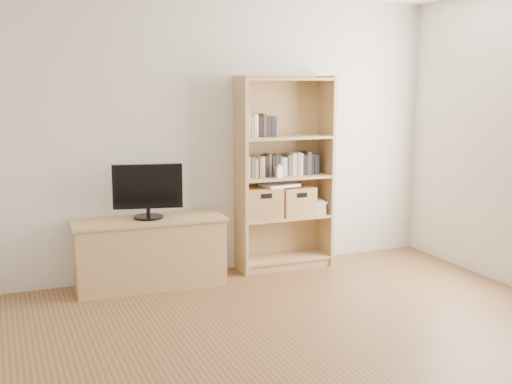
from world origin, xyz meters
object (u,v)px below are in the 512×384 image
laptop (279,185)px  bookshelf (285,173)px  basket_left (261,202)px  baby_monitor (279,172)px  basket_right (295,201)px  tv_stand (150,253)px  television (148,191)px

laptop → bookshelf: bearing=6.5°
bookshelf → basket_left: bearing=-178.8°
bookshelf → laptop: 0.13m
baby_monitor → basket_right: baby_monitor is taller
tv_stand → baby_monitor: (1.26, -0.03, 0.67)m
tv_stand → bookshelf: bearing=5.7°
basket_right → laptop: size_ratio=0.98×
bookshelf → baby_monitor: bearing=-135.0°
baby_monitor → laptop: baby_monitor is taller
basket_right → laptop: 0.25m
tv_stand → basket_right: 1.52m
tv_stand → basket_left: bearing=6.3°
tv_stand → television: bearing=0.0°
basket_left → laptop: bearing=-3.3°
baby_monitor → basket_right: (0.22, 0.10, -0.31)m
television → basket_right: bearing=15.3°
bookshelf → basket_left: size_ratio=5.20×
laptop → baby_monitor: bearing=-125.5°
bookshelf → television: (-1.36, -0.08, -0.07)m
basket_left → basket_right: basket_left is taller
bookshelf → baby_monitor: 0.15m
basket_left → television: bearing=-174.4°
baby_monitor → laptop: bearing=53.2°
basket_left → tv_stand: bearing=-174.4°
laptop → basket_right: bearing=-5.8°
television → baby_monitor: size_ratio=5.69×
bookshelf → basket_right: 0.30m
bookshelf → tv_stand: bearing=-176.2°
tv_stand → laptop: 1.40m
basket_left → basket_right: bearing=1.2°
basket_left → bookshelf: bearing=2.4°
tv_stand → basket_right: bearing=5.2°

